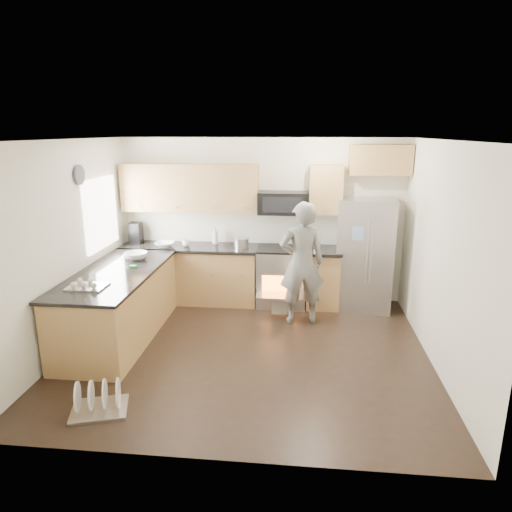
# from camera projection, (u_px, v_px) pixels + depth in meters

# --- Properties ---
(ground) EXTENTS (4.50, 4.50, 0.00)m
(ground) POSITION_uv_depth(u_px,v_px,m) (247.00, 351.00, 5.78)
(ground) COLOR black
(ground) RESTS_ON ground
(room_shell) EXTENTS (4.54, 4.04, 2.62)m
(room_shell) POSITION_uv_depth(u_px,v_px,m) (243.00, 221.00, 5.36)
(room_shell) COLOR white
(room_shell) RESTS_ON ground
(back_cabinet_run) EXTENTS (4.45, 0.64, 2.50)m
(back_cabinet_run) POSITION_uv_depth(u_px,v_px,m) (223.00, 243.00, 7.26)
(back_cabinet_run) COLOR #A58342
(back_cabinet_run) RESTS_ON ground
(peninsula) EXTENTS (0.96, 2.36, 1.03)m
(peninsula) POSITION_uv_depth(u_px,v_px,m) (119.00, 304.00, 6.07)
(peninsula) COLOR #A58342
(peninsula) RESTS_ON ground
(stove_range) EXTENTS (0.76, 0.97, 1.79)m
(stove_range) POSITION_uv_depth(u_px,v_px,m) (282.00, 263.00, 7.19)
(stove_range) COLOR #B7B7BC
(stove_range) RESTS_ON ground
(refrigerator) EXTENTS (0.93, 0.77, 1.72)m
(refrigerator) POSITION_uv_depth(u_px,v_px,m) (365.00, 254.00, 7.02)
(refrigerator) COLOR #B7B7BC
(refrigerator) RESTS_ON ground
(person) EXTENTS (0.71, 0.54, 1.77)m
(person) POSITION_uv_depth(u_px,v_px,m) (302.00, 263.00, 6.46)
(person) COLOR gray
(person) RESTS_ON ground
(dish_rack) EXTENTS (0.64, 0.57, 0.33)m
(dish_rack) POSITION_uv_depth(u_px,v_px,m) (99.00, 403.00, 4.52)
(dish_rack) COLOR #B7B7BC
(dish_rack) RESTS_ON ground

